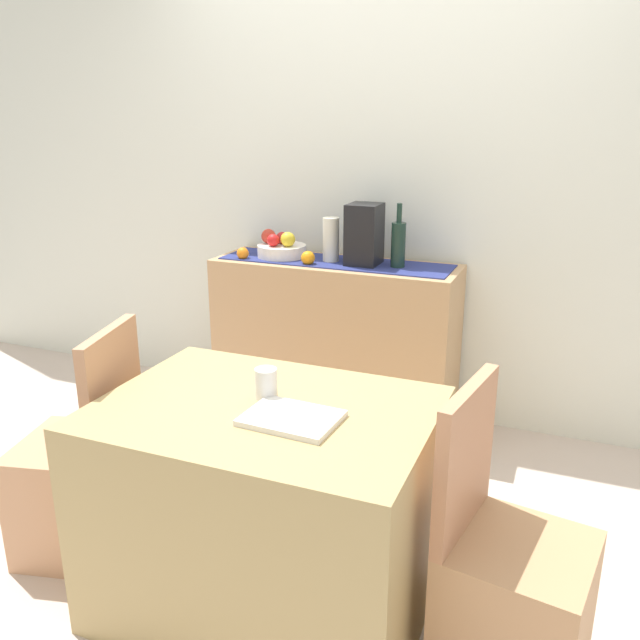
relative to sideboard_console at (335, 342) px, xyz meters
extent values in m
cube|color=beige|center=(0.21, -0.92, -0.45)|extent=(6.40, 6.40, 0.02)
cube|color=silver|center=(0.21, 0.26, 0.91)|extent=(6.40, 0.06, 2.70)
cube|color=tan|center=(0.00, 0.00, 0.00)|extent=(1.29, 0.42, 0.88)
cube|color=navy|center=(0.00, 0.00, 0.44)|extent=(1.21, 0.32, 0.01)
cylinder|color=white|center=(-0.31, 0.00, 0.48)|extent=(0.26, 0.26, 0.06)
sphere|color=#B02625|center=(-0.32, 0.03, 0.54)|extent=(0.07, 0.07, 0.07)
sphere|color=red|center=(-0.33, -0.06, 0.54)|extent=(0.07, 0.07, 0.07)
sphere|color=gold|center=(-0.25, -0.03, 0.55)|extent=(0.08, 0.08, 0.08)
sphere|color=#B63122|center=(-0.39, 0.01, 0.55)|extent=(0.08, 0.08, 0.08)
cylinder|color=#1A3026|center=(0.34, 0.00, 0.55)|extent=(0.07, 0.07, 0.23)
cylinder|color=#1A3026|center=(0.34, 0.00, 0.72)|extent=(0.03, 0.03, 0.10)
cube|color=black|center=(0.16, 0.00, 0.60)|extent=(0.16, 0.18, 0.31)
cylinder|color=silver|center=(-0.02, 0.00, 0.56)|extent=(0.08, 0.08, 0.23)
sphere|color=orange|center=(-0.48, -0.11, 0.47)|extent=(0.06, 0.06, 0.06)
sphere|color=orange|center=(-0.11, -0.11, 0.48)|extent=(0.07, 0.07, 0.07)
cube|color=tan|center=(0.32, -1.44, -0.07)|extent=(1.06, 0.77, 0.74)
cube|color=white|center=(0.44, -1.51, 0.31)|extent=(0.29, 0.22, 0.02)
cylinder|color=silver|center=(0.29, -1.38, 0.35)|extent=(0.07, 0.07, 0.10)
cube|color=tan|center=(-0.49, -1.44, -0.22)|extent=(0.48, 0.48, 0.45)
cube|color=tan|center=(-0.32, -1.40, 0.23)|extent=(0.13, 0.40, 0.45)
cube|color=tan|center=(1.13, -1.44, -0.22)|extent=(0.46, 0.46, 0.45)
cube|color=tan|center=(0.95, -1.42, 0.23)|extent=(0.10, 0.40, 0.45)
camera|label=1|loc=(1.20, -3.13, 1.18)|focal=36.94mm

